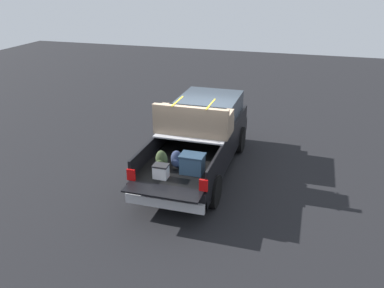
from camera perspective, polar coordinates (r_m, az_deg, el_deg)
ground_plane at (r=11.91m, az=0.84°, el=-3.79°), size 40.00×40.00×0.00m
pickup_truck at (r=11.84m, az=1.37°, el=1.24°), size 6.05×2.06×2.23m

